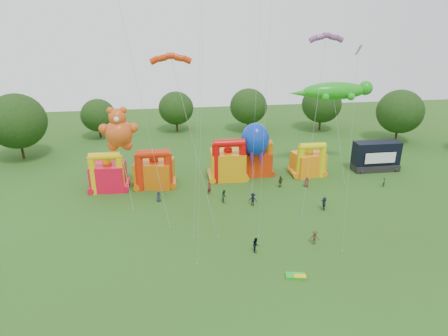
{
  "coord_description": "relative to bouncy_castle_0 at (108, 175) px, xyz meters",
  "views": [
    {
      "loc": [
        -9.72,
        -31.33,
        25.63
      ],
      "look_at": [
        -2.79,
        18.0,
        5.87
      ],
      "focal_mm": 32.0,
      "sensor_mm": 36.0,
      "label": 1
    }
  ],
  "objects": [
    {
      "name": "octopus_kite",
      "position": [
        22.78,
        0.94,
        2.71
      ],
      "size": [
        4.49,
        8.08,
        9.31
      ],
      "color": "#0B32B0",
      "rests_on": "ground"
    },
    {
      "name": "stage_trailer",
      "position": [
        44.2,
        2.01,
        -0.01
      ],
      "size": [
        7.79,
        3.1,
        5.04
      ],
      "color": "black",
      "rests_on": "ground"
    },
    {
      "name": "bouncy_castle_3",
      "position": [
        23.34,
        3.01,
        -0.05
      ],
      "size": [
        5.39,
        4.37,
        6.29
      ],
      "color": "red",
      "rests_on": "ground"
    },
    {
      "name": "spectator_5",
      "position": [
        30.08,
        -10.94,
        -1.5
      ],
      "size": [
        0.82,
        1.8,
        1.87
      ],
      "primitive_type": "imported",
      "rotation": [
        0.0,
        0.0,
        4.55
      ],
      "color": "#262640",
      "rests_on": "ground"
    },
    {
      "name": "folded_kite_bundle",
      "position": [
        21.76,
        -24.88,
        -2.3
      ],
      "size": [
        2.15,
        1.39,
        0.31
      ],
      "color": "green",
      "rests_on": "ground"
    },
    {
      "name": "teddy_bear_kite",
      "position": [
        2.69,
        -1.82,
        3.83
      ],
      "size": [
        5.68,
        9.33,
        12.9
      ],
      "color": "#CF4C17",
      "rests_on": "ground"
    },
    {
      "name": "bouncy_castle_2",
      "position": [
        18.63,
        1.64,
        0.26
      ],
      "size": [
        5.6,
        4.56,
        7.13
      ],
      "color": "orange",
      "rests_on": "ground"
    },
    {
      "name": "spectator_3",
      "position": [
        20.65,
        -8.36,
        -1.5
      ],
      "size": [
        1.39,
        1.13,
        1.88
      ],
      "primitive_type": "imported",
      "rotation": [
        0.0,
        0.0,
        2.72
      ],
      "color": "black",
      "rests_on": "ground"
    },
    {
      "name": "gecko_kite",
      "position": [
        36.84,
        4.34,
        9.6
      ],
      "size": [
        14.3,
        10.18,
        14.84
      ],
      "color": "#1B9D16",
      "rests_on": "ground"
    },
    {
      "name": "spectator_2",
      "position": [
        16.83,
        -6.71,
        -1.48
      ],
      "size": [
        0.73,
        0.93,
        1.91
      ],
      "primitive_type": "imported",
      "rotation": [
        0.0,
        0.0,
        1.56
      ],
      "color": "#1B452C",
      "rests_on": "ground"
    },
    {
      "name": "spectator_8",
      "position": [
        18.63,
        -19.65,
        -1.56
      ],
      "size": [
        0.75,
        0.92,
        1.74
      ],
      "primitive_type": "imported",
      "rotation": [
        0.0,
        0.0,
        1.46
      ],
      "color": "black",
      "rests_on": "ground"
    },
    {
      "name": "bouncy_castle_1",
      "position": [
        6.94,
        0.4,
        -0.01
      ],
      "size": [
        6.34,
        5.49,
        6.4
      ],
      "color": "#D25F0B",
      "rests_on": "ground"
    },
    {
      "name": "spectator_4",
      "position": [
        26.2,
        -2.78,
        -1.51
      ],
      "size": [
        1.17,
        0.91,
        1.85
      ],
      "primitive_type": "imported",
      "rotation": [
        0.0,
        0.0,
        3.63
      ],
      "color": "#3B2B17",
      "rests_on": "ground"
    },
    {
      "name": "tree_ring",
      "position": [
        18.21,
        -25.68,
        3.82
      ],
      "size": [
        121.76,
        123.85,
        12.07
      ],
      "color": "#352314",
      "rests_on": "ground"
    },
    {
      "name": "ground",
      "position": [
        19.37,
        -26.28,
        -2.43
      ],
      "size": [
        160.0,
        160.0,
        0.0
      ],
      "primitive_type": "plane",
      "color": "#2B4914",
      "rests_on": "ground"
    },
    {
      "name": "spectator_1",
      "position": [
        15.0,
        -3.78,
        -1.47
      ],
      "size": [
        0.83,
        0.8,
        1.92
      ],
      "primitive_type": "imported",
      "rotation": [
        0.0,
        0.0,
        0.67
      ],
      "color": "maroon",
      "rests_on": "ground"
    },
    {
      "name": "parafoil_kites",
      "position": [
        11.68,
        -10.44,
        11.65
      ],
      "size": [
        29.98,
        11.09,
        32.91
      ],
      "color": "red",
      "rests_on": "ground"
    },
    {
      "name": "spectator_0",
      "position": [
        7.54,
        -5.24,
        -1.66
      ],
      "size": [
        0.77,
        0.5,
        1.55
      ],
      "primitive_type": "imported",
      "rotation": [
        0.0,
        0.0,
        0.01
      ],
      "color": "#23283B",
      "rests_on": "ground"
    },
    {
      "name": "bouncy_castle_4",
      "position": [
        32.07,
        1.46,
        -0.17
      ],
      "size": [
        5.5,
        4.76,
        5.93
      ],
      "color": "orange",
      "rests_on": "ground"
    },
    {
      "name": "spectator_7",
      "position": [
        42.15,
        -4.95,
        -1.67
      ],
      "size": [
        0.65,
        0.65,
        1.52
      ],
      "primitive_type": "imported",
      "rotation": [
        0.0,
        0.0,
        0.79
      ],
      "color": "#193F24",
      "rests_on": "ground"
    },
    {
      "name": "bouncy_castle_0",
      "position": [
        0.0,
        0.0,
        0.0
      ],
      "size": [
        5.25,
        4.31,
        6.4
      ],
      "color": "red",
      "rests_on": "ground"
    },
    {
      "name": "spectator_6",
      "position": [
        30.22,
        -3.33,
        -1.63
      ],
      "size": [
        0.86,
        0.63,
        1.62
      ],
      "primitive_type": "imported",
      "rotation": [
        0.0,
        0.0,
        6.13
      ],
      "color": "maroon",
      "rests_on": "ground"
    },
    {
      "name": "diamond_kites",
      "position": [
        19.03,
        -12.66,
        12.5
      ],
      "size": [
        19.19,
        22.0,
        34.53
      ],
      "color": "#DD0A3D",
      "rests_on": "ground"
    },
    {
      "name": "spectator_9",
      "position": [
        25.77,
        -19.11,
        -1.57
      ],
      "size": [
        1.27,
        1.0,
        1.72
      ],
      "primitive_type": "imported",
      "rotation": [
        0.0,
        0.0,
        2.77
      ],
      "color": "#41311A",
      "rests_on": "ground"
    }
  ]
}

